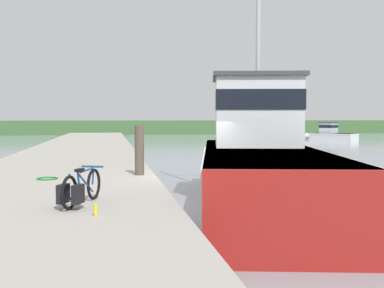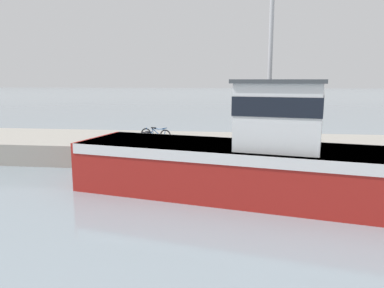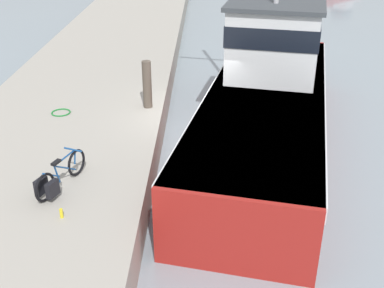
% 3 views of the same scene
% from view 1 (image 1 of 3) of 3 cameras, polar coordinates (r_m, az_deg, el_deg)
% --- Properties ---
extents(ground_plane, '(320.00, 320.00, 0.00)m').
position_cam_1_polar(ground_plane, '(13.68, -0.39, -7.84)').
color(ground_plane, '#84939E').
extents(dock_pier, '(5.50, 80.00, 0.99)m').
position_cam_1_polar(dock_pier, '(13.50, -16.02, -5.97)').
color(dock_pier, '#A39E93').
rests_on(dock_pier, ground_plane).
extents(far_shoreline, '(180.00, 5.00, 2.19)m').
position_cam_1_polar(far_shoreline, '(83.34, 12.97, 2.00)').
color(far_shoreline, '#426638').
rests_on(far_shoreline, ground_plane).
extents(fishing_boat_main, '(5.38, 13.32, 10.80)m').
position_cam_1_polar(fishing_boat_main, '(14.35, 7.89, -1.93)').
color(fishing_boat_main, maroon).
rests_on(fishing_boat_main, ground_plane).
extents(boat_white_moored, '(4.52, 4.59, 3.93)m').
position_cam_1_polar(boat_white_moored, '(42.80, 8.61, 0.65)').
color(boat_white_moored, '#AD231E').
rests_on(boat_white_moored, ground_plane).
extents(boat_red_outer, '(4.93, 5.70, 2.13)m').
position_cam_1_polar(boat_red_outer, '(58.74, 16.18, 1.19)').
color(boat_red_outer, silver).
rests_on(boat_red_outer, ground_plane).
extents(bicycle_touring, '(0.80, 1.62, 0.68)m').
position_cam_1_polar(bicycle_touring, '(9.03, -13.32, -5.23)').
color(bicycle_touring, black).
rests_on(bicycle_touring, dock_pier).
extents(mooring_post, '(0.26, 0.26, 1.39)m').
position_cam_1_polar(mooring_post, '(13.60, -6.25, -0.75)').
color(mooring_post, '#51473D').
rests_on(mooring_post, dock_pier).
extents(hose_coil, '(0.55, 0.55, 0.04)m').
position_cam_1_polar(hose_coil, '(13.21, -16.79, -3.93)').
color(hose_coil, '#197A2D').
rests_on(hose_coil, dock_pier).
extents(water_bottle_by_bike, '(0.07, 0.07, 0.20)m').
position_cam_1_polar(water_bottle_by_bike, '(8.12, -11.35, -7.66)').
color(water_bottle_by_bike, yellow).
rests_on(water_bottle_by_bike, dock_pier).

